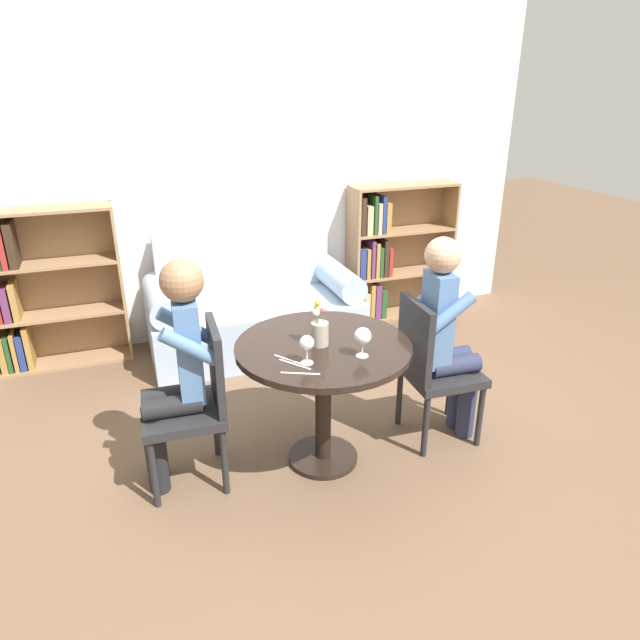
{
  "coord_description": "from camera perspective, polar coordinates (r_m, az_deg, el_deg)",
  "views": [
    {
      "loc": [
        -0.96,
        -2.57,
        2.04
      ],
      "look_at": [
        0.0,
        0.05,
        0.86
      ],
      "focal_mm": 32.0,
      "sensor_mm": 36.0,
      "label": 1
    }
  ],
  "objects": [
    {
      "name": "chair_right",
      "position": [
        3.42,
        11.07,
        -4.4
      ],
      "size": [
        0.44,
        0.44,
        0.9
      ],
      "rotation": [
        0.0,
        0.0,
        1.52
      ],
      "color": "#232326",
      "rests_on": "ground_plane"
    },
    {
      "name": "back_wall",
      "position": [
        4.75,
        -8.55,
        14.37
      ],
      "size": [
        5.2,
        0.05,
        2.7
      ],
      "color": "silver",
      "rests_on": "ground_plane"
    },
    {
      "name": "chair_left",
      "position": [
        3.09,
        -12.3,
        -7.69
      ],
      "size": [
        0.44,
        0.44,
        0.9
      ],
      "rotation": [
        0.0,
        0.0,
        -1.63
      ],
      "color": "#232326",
      "rests_on": "ground_plane"
    },
    {
      "name": "round_table",
      "position": [
        3.1,
        0.32,
        -4.87
      ],
      "size": [
        0.95,
        0.95,
        0.74
      ],
      "color": "black",
      "rests_on": "ground_plane"
    },
    {
      "name": "couch",
      "position": [
        4.62,
        -6.68,
        0.83
      ],
      "size": [
        1.64,
        0.8,
        0.92
      ],
      "color": "#9EB2C6",
      "rests_on": "ground_plane"
    },
    {
      "name": "person_left",
      "position": [
        3.0,
        -14.24,
        -4.76
      ],
      "size": [
        0.43,
        0.36,
        1.26
      ],
      "rotation": [
        0.0,
        0.0,
        -1.63
      ],
      "color": "black",
      "rests_on": "ground_plane"
    },
    {
      "name": "ground_plane",
      "position": [
        3.42,
        0.3,
        -13.71
      ],
      "size": [
        16.0,
        16.0,
        0.0
      ],
      "primitive_type": "plane",
      "color": "brown"
    },
    {
      "name": "bookshelf_left",
      "position": [
        4.71,
        -26.53,
        2.71
      ],
      "size": [
        0.97,
        0.28,
        1.2
      ],
      "color": "#93704C",
      "rests_on": "ground_plane"
    },
    {
      "name": "bookshelf_right",
      "position": [
        5.2,
        6.65,
        6.53
      ],
      "size": [
        0.97,
        0.28,
        1.2
      ],
      "color": "#93704C",
      "rests_on": "ground_plane"
    },
    {
      "name": "flower_vase",
      "position": [
        2.99,
        -0.05,
        -1.01
      ],
      "size": [
        0.09,
        0.09,
        0.26
      ],
      "color": "#9E9384",
      "rests_on": "round_table"
    },
    {
      "name": "fork_left_setting",
      "position": [
        2.87,
        -3.11,
        -4.01
      ],
      "size": [
        0.12,
        0.16,
        0.0
      ],
      "color": "silver",
      "rests_on": "round_table"
    },
    {
      "name": "wine_glass_left",
      "position": [
        2.79,
        -1.33,
        -2.39
      ],
      "size": [
        0.07,
        0.07,
        0.15
      ],
      "color": "white",
      "rests_on": "round_table"
    },
    {
      "name": "knife_left_setting",
      "position": [
        2.74,
        -1.98,
        -5.35
      ],
      "size": [
        0.18,
        0.09,
        0.0
      ],
      "color": "silver",
      "rests_on": "round_table"
    },
    {
      "name": "wine_glass_right",
      "position": [
        2.87,
        4.29,
        -1.7
      ],
      "size": [
        0.09,
        0.09,
        0.16
      ],
      "color": "white",
      "rests_on": "round_table"
    },
    {
      "name": "person_right",
      "position": [
        3.38,
        12.64,
        -1.56
      ],
      "size": [
        0.43,
        0.35,
        1.26
      ],
      "rotation": [
        0.0,
        0.0,
        1.52
      ],
      "color": "#282D47",
      "rests_on": "ground_plane"
    },
    {
      "name": "knife_right_setting",
      "position": [
        2.83,
        -2.54,
        -4.45
      ],
      "size": [
        0.12,
        0.16,
        0.0
      ],
      "color": "silver",
      "rests_on": "round_table"
    }
  ]
}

